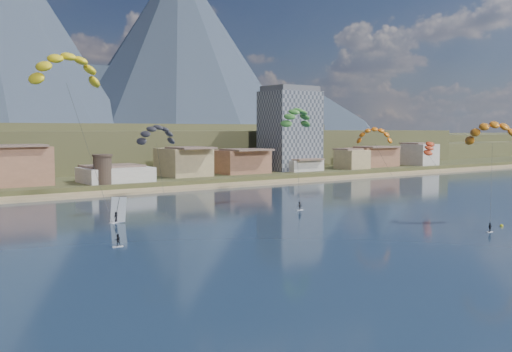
# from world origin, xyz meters

# --- Properties ---
(ground) EXTENTS (2400.00, 2400.00, 0.00)m
(ground) POSITION_xyz_m (0.00, 0.00, 0.00)
(ground) COLOR #0E1E32
(ground) RESTS_ON ground
(beach) EXTENTS (2200.00, 12.00, 0.90)m
(beach) POSITION_xyz_m (0.00, 106.00, 0.25)
(beach) COLOR tan
(beach) RESTS_ON ground
(foothills) EXTENTS (940.00, 210.00, 18.00)m
(foothills) POSITION_xyz_m (22.39, 232.47, 9.08)
(foothills) COLOR brown
(foothills) RESTS_ON ground
(apartment_tower) EXTENTS (20.00, 16.00, 32.00)m
(apartment_tower) POSITION_xyz_m (85.00, 128.00, 17.82)
(apartment_tower) COLOR gray
(apartment_tower) RESTS_ON ground
(watchtower) EXTENTS (5.82, 5.82, 8.60)m
(watchtower) POSITION_xyz_m (5.00, 114.00, 6.37)
(watchtower) COLOR #47382D
(watchtower) RESTS_ON ground
(kitesurfer_yellow) EXTENTS (13.24, 19.66, 32.91)m
(kitesurfer_yellow) POSITION_xyz_m (-24.65, 52.18, 28.51)
(kitesurfer_yellow) COLOR silver
(kitesurfer_yellow) RESTS_ON ground
(kitesurfer_orange) EXTENTS (16.29, 12.00, 21.64)m
(kitesurfer_orange) POSITION_xyz_m (44.90, 17.37, 17.68)
(kitesurfer_orange) COLOR silver
(kitesurfer_orange) RESTS_ON ground
(kitesurfer_green) EXTENTS (13.87, 14.35, 24.67)m
(kitesurfer_green) POSITION_xyz_m (32.88, 61.35, 21.01)
(kitesurfer_green) COLOR silver
(kitesurfer_green) RESTS_ON ground
(distant_kite_dark) EXTENTS (9.67, 6.56, 20.19)m
(distant_kite_dark) POSITION_xyz_m (-2.52, 63.81, 17.27)
(distant_kite_dark) COLOR #262626
(distant_kite_dark) RESTS_ON ground
(distant_kite_orange) EXTENTS (9.26, 9.49, 19.88)m
(distant_kite_orange) POSITION_xyz_m (57.13, 58.82, 16.82)
(distant_kite_orange) COLOR #262626
(distant_kite_orange) RESTS_ON ground
(distant_kite_red) EXTENTS (9.07, 8.29, 15.94)m
(distant_kite_red) POSITION_xyz_m (85.41, 63.81, 12.70)
(distant_kite_red) COLOR #262626
(distant_kite_red) RESTS_ON ground
(windsurfer) EXTENTS (2.82, 3.10, 4.85)m
(windsurfer) POSITION_xyz_m (-13.68, 58.32, 1.54)
(windsurfer) COLOR silver
(windsurfer) RESTS_ON ground
(buoy) EXTENTS (0.62, 0.62, 0.62)m
(buoy) POSITION_xyz_m (41.84, 13.05, 0.11)
(buoy) COLOR yellow
(buoy) RESTS_ON ground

